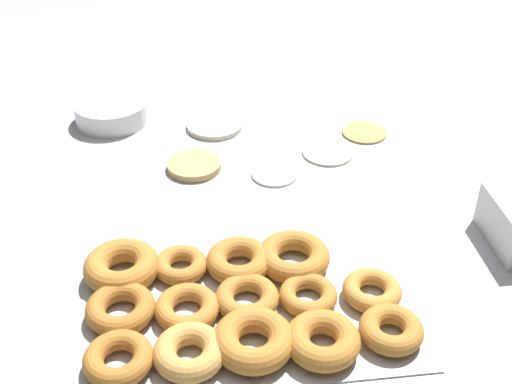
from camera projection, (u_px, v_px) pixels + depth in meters
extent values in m
plane|color=#B2B5BA|center=(270.00, 175.00, 1.20)|extent=(3.00, 3.00, 0.00)
cylinder|color=tan|center=(194.00, 166.00, 1.21)|extent=(0.10, 0.10, 0.01)
cylinder|color=beige|center=(215.00, 125.00, 1.35)|extent=(0.12, 0.12, 0.01)
cylinder|color=beige|center=(328.00, 152.00, 1.26)|extent=(0.10, 0.10, 0.01)
cylinder|color=tan|center=(364.00, 132.00, 1.33)|extent=(0.09, 0.09, 0.01)
cylinder|color=silver|center=(275.00, 173.00, 1.20)|extent=(0.09, 0.09, 0.01)
cube|color=silver|center=(248.00, 308.00, 0.91)|extent=(0.47, 0.28, 0.01)
torus|color=#AD6B28|center=(118.00, 359.00, 0.81)|extent=(0.09, 0.09, 0.03)
torus|color=#D19347|center=(190.00, 352.00, 0.82)|extent=(0.09, 0.09, 0.03)
torus|color=#B7752D|center=(253.00, 340.00, 0.83)|extent=(0.11, 0.11, 0.04)
torus|color=#B7752D|center=(323.00, 340.00, 0.83)|extent=(0.10, 0.10, 0.03)
torus|color=#B7752D|center=(391.00, 330.00, 0.85)|extent=(0.09, 0.09, 0.03)
torus|color=#AD6B28|center=(120.00, 308.00, 0.88)|extent=(0.10, 0.10, 0.03)
torus|color=#B7752D|center=(187.00, 308.00, 0.89)|extent=(0.09, 0.09, 0.03)
torus|color=#B7752D|center=(247.00, 298.00, 0.90)|extent=(0.09, 0.09, 0.03)
torus|color=#B7752D|center=(308.00, 295.00, 0.91)|extent=(0.08, 0.08, 0.02)
torus|color=#C68438|center=(372.00, 290.00, 0.92)|extent=(0.09, 0.09, 0.03)
torus|color=#B7752D|center=(122.00, 266.00, 0.95)|extent=(0.11, 0.11, 0.04)
torus|color=#B7752D|center=(181.00, 265.00, 0.96)|extent=(0.08, 0.08, 0.02)
torus|color=#B7752D|center=(239.00, 261.00, 0.96)|extent=(0.10, 0.10, 0.03)
torus|color=#B7752D|center=(297.00, 256.00, 0.97)|extent=(0.11, 0.11, 0.03)
cylinder|color=white|center=(112.00, 112.00, 1.36)|extent=(0.15, 0.15, 0.05)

